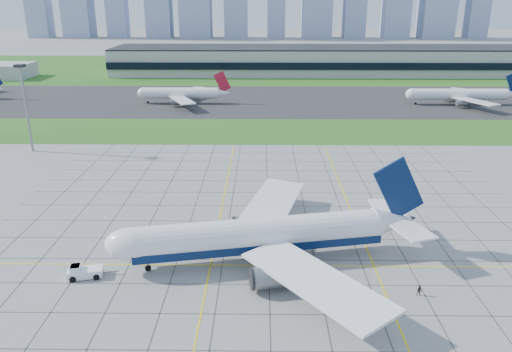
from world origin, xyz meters
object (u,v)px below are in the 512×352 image
Objects in this scene: airliner at (261,235)px; distant_jet_2 at (460,94)px; crew_near at (144,257)px; light_mast at (25,97)px; crew_far at (419,291)px; pushback_tug at (84,272)px; distant_jet_1 at (182,93)px.

airliner reaches higher than distant_jet_2.
distant_jet_2 is (105.06, 136.95, 3.62)m from crew_near.
airliner is 1.19× the size of distant_jet_2.
crew_far is at bearing -39.19° from light_mast.
crew_near is (8.62, 5.44, -0.13)m from pushback_tug.
airliner is 20.82m from crew_near.
pushback_tug is 4.72× the size of crew_near.
crew_far is at bearing -112.28° from distant_jet_2.
crew_near is at bearing 20.89° from pushback_tug.
light_mast is at bearing 64.80° from crew_near.
distant_jet_1 is (-5.71, 143.40, 3.49)m from pushback_tug.
distant_jet_1 is (33.89, 72.26, -11.70)m from light_mast.
distant_jet_1 is at bearing 179.52° from distant_jet_2.
pushback_tug is 0.19× the size of distant_jet_1.
distant_jet_1 is at bearing 80.94° from pushback_tug.
light_mast reaches higher than pushback_tug.
crew_far is 0.04× the size of distant_jet_2.
airliner reaches higher than crew_near.
light_mast is 15.39× the size of crew_far.
crew_near is 0.04× the size of distant_jet_2.
airliner is at bearing -43.49° from light_mast.
pushback_tug is 182.24m from distant_jet_2.
airliner is 33.35× the size of crew_far.
airliner is 26.89m from crew_far.
light_mast is at bearing 107.77° from pushback_tug.
crew_near is 172.65m from distant_jet_2.
distant_jet_2 is at bearing 91.11° from crew_far.
pushback_tug is at bearing 150.75° from crew_near.
distant_jet_1 reaches higher than crew_near.
distant_jet_2 reaches higher than crew_near.
distant_jet_1 is (-14.34, 137.96, 3.62)m from crew_near.
crew_far is 159.51m from distant_jet_1.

